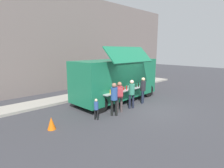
{
  "coord_description": "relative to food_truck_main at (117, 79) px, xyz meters",
  "views": [
    {
      "loc": [
        -8.3,
        -5.86,
        3.36
      ],
      "look_at": [
        -0.9,
        1.92,
        1.3
      ],
      "focal_mm": 28.37,
      "sensor_mm": 36.0,
      "label": 1
    }
  ],
  "objects": [
    {
      "name": "ground_plane",
      "position": [
        0.09,
        -2.3,
        -1.51
      ],
      "size": [
        60.0,
        60.0,
        0.0
      ],
      "primitive_type": "plane",
      "color": "#38383D"
    },
    {
      "name": "curb_strip",
      "position": [
        -4.0,
        2.62,
        -1.43
      ],
      "size": [
        28.0,
        1.6,
        0.15
      ],
      "primitive_type": "cube",
      "color": "#9E998E",
      "rests_on": "ground"
    },
    {
      "name": "building_behind",
      "position": [
        -3.0,
        6.52,
        2.49
      ],
      "size": [
        32.0,
        2.4,
        7.99
      ],
      "primitive_type": "cube",
      "color": "slate",
      "rests_on": "ground"
    },
    {
      "name": "food_truck_main",
      "position": [
        0.0,
        0.0,
        0.0
      ],
      "size": [
        6.22,
        3.32,
        3.56
      ],
      "rotation": [
        0.0,
        0.0,
        0.04
      ],
      "color": "#1A764F",
      "rests_on": "ground"
    },
    {
      "name": "traffic_cone_orange",
      "position": [
        -5.18,
        -1.2,
        -1.23
      ],
      "size": [
        0.36,
        0.36,
        0.55
      ],
      "primitive_type": "cone",
      "color": "orange",
      "rests_on": "ground"
    },
    {
      "name": "trash_bin",
      "position": [
        3.5,
        2.32,
        -0.99
      ],
      "size": [
        0.6,
        0.6,
        1.04
      ],
      "primitive_type": "cylinder",
      "color": "#2D5B36",
      "rests_on": "ground"
    },
    {
      "name": "customer_front_ordering",
      "position": [
        -0.52,
        -1.72,
        -0.5
      ],
      "size": [
        0.34,
        0.34,
        1.68
      ],
      "rotation": [
        0.0,
        0.0,
        1.16
      ],
      "color": "#1F2336",
      "rests_on": "ground"
    },
    {
      "name": "customer_mid_with_backpack",
      "position": [
        -1.53,
        -1.73,
        -0.47
      ],
      "size": [
        0.5,
        0.54,
        1.7
      ],
      "rotation": [
        0.0,
        0.0,
        0.91
      ],
      "color": "#504444",
      "rests_on": "ground"
    },
    {
      "name": "customer_rear_waiting",
      "position": [
        -2.08,
        -1.88,
        -0.47
      ],
      "size": [
        0.35,
        0.35,
        1.73
      ],
      "rotation": [
        0.0,
        0.0,
        0.81
      ],
      "color": "black",
      "rests_on": "ground"
    },
    {
      "name": "customer_extra_browsing",
      "position": [
        0.8,
        -1.55,
        -0.51
      ],
      "size": [
        0.34,
        0.34,
        1.67
      ],
      "rotation": [
        0.0,
        0.0,
        1.99
      ],
      "color": "#1D2537",
      "rests_on": "ground"
    },
    {
      "name": "child_near_queue",
      "position": [
        -3.11,
        -1.69,
        -0.87
      ],
      "size": [
        0.22,
        0.22,
        1.06
      ],
      "rotation": [
        0.0,
        0.0,
        0.5
      ],
      "color": "black",
      "rests_on": "ground"
    }
  ]
}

